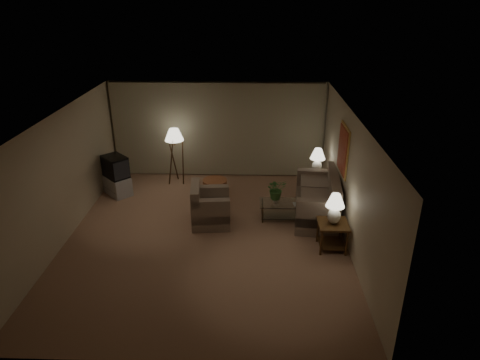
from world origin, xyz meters
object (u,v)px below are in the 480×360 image
ottoman (215,187)px  vase (276,200)px  table_lamp_near (335,206)px  tv_cabinet (118,185)px  armchair (211,208)px  floor_lamp (175,155)px  side_table_near (332,231)px  sofa (316,201)px  side_table_far (316,180)px  crt_tv (115,167)px  table_lamp_far (318,159)px  coffee_table (282,208)px

ottoman → vase: size_ratio=4.22×
table_lamp_near → tv_cabinet: (-5.20, 2.44, -0.74)m
armchair → floor_lamp: size_ratio=0.68×
table_lamp_near → vase: 1.74m
ottoman → vase: 1.99m
tv_cabinet → vase: 4.27m
floor_lamp → table_lamp_near: bearing=-40.5°
side_table_near → sofa: bearing=96.3°
armchair → vase: size_ratio=7.10×
side_table_far → tv_cabinet: side_table_far is taller
crt_tv → floor_lamp: size_ratio=0.51×
table_lamp_near → crt_tv: size_ratio=0.83×
table_lamp_far → crt_tv: table_lamp_far is taller
table_lamp_far → ottoman: table_lamp_far is taller
table_lamp_near → sofa: bearing=96.3°
table_lamp_near → crt_tv: bearing=154.9°
floor_lamp → side_table_far: bearing=-9.4°
sofa → floor_lamp: size_ratio=1.34×
table_lamp_far → vase: bearing=-129.3°
coffee_table → crt_tv: 4.44m
coffee_table → ottoman: 2.09m
side_table_far → vase: 1.75m
table_lamp_far → side_table_far: bearing=180.0°
sofa → side_table_near: size_ratio=3.43×
armchair → side_table_near: (2.61, -0.98, 0.04)m
side_table_near → tv_cabinet: side_table_near is taller
vase → armchair: bearing=-169.9°
tv_cabinet → crt_tv: (0.00, 0.00, 0.53)m
tv_cabinet → floor_lamp: (1.43, 0.79, 0.57)m
coffee_table → floor_lamp: (-2.82, 1.97, 0.54)m
armchair → crt_tv: size_ratio=1.34×
floor_lamp → ottoman: size_ratio=2.47×
floor_lamp → vase: bearing=-36.5°
coffee_table → ottoman: size_ratio=1.67×
side_table_near → table_lamp_far: 2.66m
table_lamp_near → table_lamp_far: bearing=90.0°
table_lamp_far → crt_tv: 5.21m
coffee_table → tv_cabinet: size_ratio=1.23×
side_table_near → ottoman: (-2.64, 2.49, -0.21)m
floor_lamp → sofa: bearing=-27.3°
table_lamp_near → vase: bearing=131.5°
sofa → side_table_far: bearing=179.1°
table_lamp_far → coffee_table: table_lamp_far is taller
sofa → crt_tv: bearing=-96.2°
table_lamp_near → tv_cabinet: 5.79m
floor_lamp → ottoman: floor_lamp is taller
crt_tv → side_table_far: bearing=47.2°
armchair → coffee_table: (1.65, 0.27, -0.11)m
coffee_table → side_table_near: bearing=-52.6°
table_lamp_far → table_lamp_near: bearing=-90.0°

